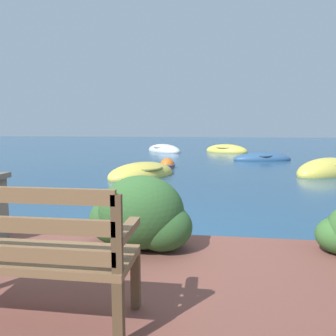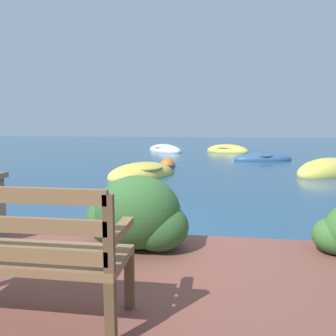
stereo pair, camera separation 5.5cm
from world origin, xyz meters
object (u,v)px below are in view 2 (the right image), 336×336
rowboat_outer (165,150)px  mooring_buoy (168,165)px  rowboat_mid (327,172)px  park_bench (22,251)px  rowboat_distant (227,151)px  rowboat_far (263,159)px  rowboat_nearest (142,174)px

rowboat_outer → mooring_buoy: bearing=-32.1°
rowboat_mid → mooring_buoy: 5.19m
park_bench → rowboat_distant: park_bench is taller
rowboat_far → rowboat_outer: bearing=-52.3°
rowboat_mid → mooring_buoy: rowboat_mid is taller
rowboat_nearest → mooring_buoy: (0.48, 2.07, 0.03)m
rowboat_nearest → rowboat_distant: (2.86, 9.46, 0.00)m
mooring_buoy → park_bench: bearing=-87.5°
rowboat_mid → park_bench: bearing=-160.7°
rowboat_mid → rowboat_outer: 10.29m
rowboat_mid → mooring_buoy: bearing=128.7°
rowboat_far → rowboat_distant: bearing=-84.2°
rowboat_distant → rowboat_nearest: bearing=-78.6°
rowboat_nearest → rowboat_far: size_ratio=0.97×
rowboat_outer → mooring_buoy: 7.43m
rowboat_nearest → mooring_buoy: size_ratio=4.55×
mooring_buoy → rowboat_mid: bearing=-8.7°
mooring_buoy → rowboat_far: bearing=40.0°
rowboat_mid → rowboat_outer: rowboat_mid is taller
rowboat_nearest → rowboat_outer: bearing=39.2°
park_bench → rowboat_outer: bearing=96.6°
rowboat_far → rowboat_distant: size_ratio=0.96×
park_bench → rowboat_outer: 17.01m
park_bench → rowboat_nearest: bearing=98.0°
rowboat_far → rowboat_nearest: bearing=39.0°
rowboat_nearest → mooring_buoy: 2.12m
rowboat_distant → park_bench: bearing=-68.3°
rowboat_mid → mooring_buoy: (-5.13, 0.78, 0.02)m
park_bench → rowboat_mid: bearing=63.0°
park_bench → rowboat_distant: 17.10m
rowboat_distant → rowboat_outer: bearing=-150.8°
rowboat_outer → rowboat_distant: 3.58m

